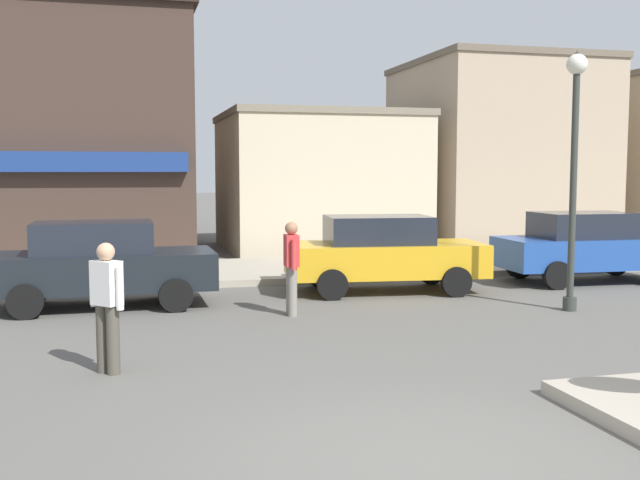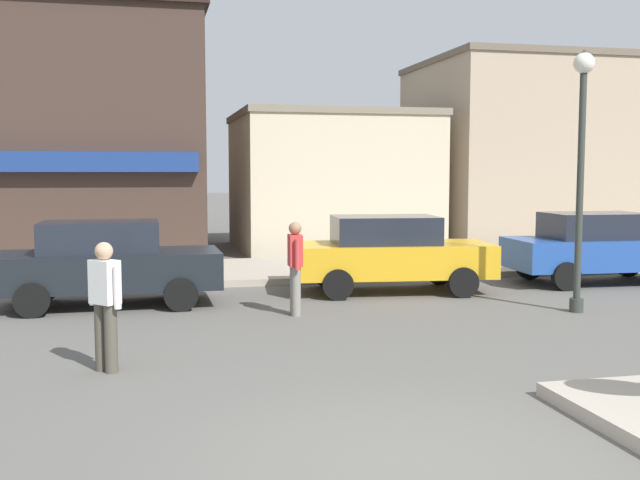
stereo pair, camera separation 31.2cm
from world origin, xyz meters
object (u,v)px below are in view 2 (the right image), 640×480
parked_car_second (390,253)px  pedestrian_crossing_near (295,265)px  lamp_post (582,143)px  parked_car_nearest (107,262)px  pedestrian_crossing_far (105,302)px  parked_car_third (598,247)px

parked_car_second → pedestrian_crossing_near: size_ratio=2.58×
lamp_post → parked_car_second: 4.35m
lamp_post → parked_car_nearest: (-8.06, 2.47, -2.15)m
parked_car_nearest → parked_car_second: 5.57m
lamp_post → pedestrian_crossing_far: bearing=-164.2°
pedestrian_crossing_near → pedestrian_crossing_far: bearing=-134.3°
parked_car_nearest → parked_car_third: bearing=2.6°
parked_car_third → pedestrian_crossing_far: pedestrian_crossing_far is taller
parked_car_nearest → pedestrian_crossing_near: (3.19, -1.64, 0.06)m
parked_car_nearest → parked_car_second: bearing=3.7°
parked_car_second → parked_car_third: same height
parked_car_third → parked_car_nearest: bearing=-177.4°
pedestrian_crossing_near → parked_car_third: bearing=16.3°
parked_car_third → pedestrian_crossing_near: bearing=-163.7°
lamp_post → pedestrian_crossing_far: 8.42m
pedestrian_crossing_far → pedestrian_crossing_near: bearing=45.7°
lamp_post → parked_car_second: lamp_post is taller
parked_car_second → pedestrian_crossing_far: pedestrian_crossing_far is taller
lamp_post → pedestrian_crossing_far: (-7.85, -2.21, -2.09)m
parked_car_nearest → pedestrian_crossing_far: 4.69m
parked_car_third → pedestrian_crossing_near: (-7.22, -2.11, 0.06)m
parked_car_second → pedestrian_crossing_near: bearing=-139.9°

